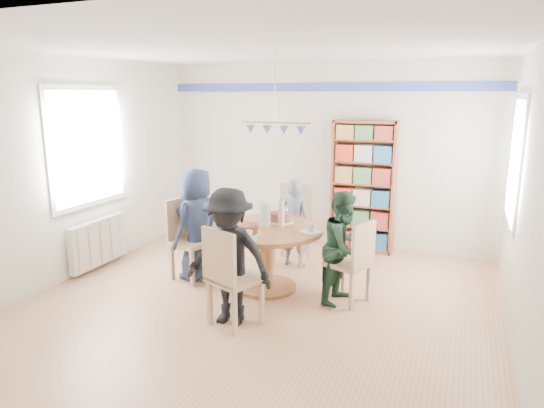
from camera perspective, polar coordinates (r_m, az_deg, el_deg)
The scene contains 14 objects.
ground at distance 5.42m, azimuth -1.62°, elevation -11.79°, with size 5.00×5.00×0.00m, color tan.
room_shell at distance 5.85m, azimuth -0.66°, elevation 6.88°, with size 5.00×5.00×5.00m.
radiator at distance 6.79m, azimuth -19.68°, elevation -4.25°, with size 0.12×1.00×0.60m.
dining_table at distance 5.65m, azimuth -0.60°, elevation -4.67°, with size 1.30×1.30×0.75m.
chair_left at distance 6.09m, azimuth -9.94°, elevation -3.61°, with size 0.55×0.55×1.00m.
chair_right at distance 5.35m, azimuth 9.67°, elevation -6.38°, with size 0.53×0.53×0.93m.
chair_far at distance 6.61m, azimuth 2.56°, elevation -1.83°, with size 0.48×0.48×1.06m.
chair_near at distance 4.75m, azimuth -5.12°, elevation -8.13°, with size 0.59×0.59×1.02m.
person_left at distance 6.02m, azimuth -8.80°, elevation -2.35°, with size 0.68×0.44×1.39m, color #1B243C.
person_right at distance 5.36m, azimuth 8.46°, elevation -5.05°, with size 0.61×0.47×1.25m, color #183022.
person_far at distance 6.41m, azimuth 2.68°, elevation -2.23°, with size 0.43×0.28×1.18m, color gray.
person_near at distance 4.80m, azimuth -5.08°, elevation -6.25°, with size 0.89×0.51×1.38m, color black.
bookshelf at distance 7.10m, azimuth 10.67°, elevation 1.87°, with size 0.90×0.27×1.89m.
tableware at distance 5.61m, azimuth -0.76°, elevation -1.98°, with size 1.25×1.25×0.33m.
Camera 1 is at (1.98, -4.51, 2.26)m, focal length 32.00 mm.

